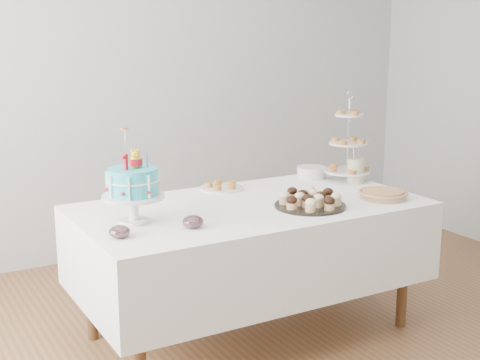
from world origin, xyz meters
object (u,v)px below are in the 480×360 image
cupcake_tray (310,199)px  pastry_plate (221,186)px  jam_bowl_a (193,222)px  tiered_stand (348,144)px  utensil_pitcher (356,170)px  table (250,243)px  birthday_cake (133,198)px  pie (383,194)px  plate_stack (311,172)px  jam_bowl_b (119,232)px

cupcake_tray → pastry_plate: 0.64m
jam_bowl_a → tiered_stand: bearing=18.5°
jam_bowl_a → utensil_pitcher: (1.31, 0.36, 0.06)m
table → birthday_cake: size_ratio=3.99×
utensil_pitcher → tiered_stand: bearing=71.6°
table → utensil_pitcher: utensil_pitcher is taller
pie → pastry_plate: bearing=137.1°
birthday_cake → plate_stack: 1.44m
pie → jam_bowl_b: 1.57m
tiered_stand → jam_bowl_a: 1.39m
pastry_plate → jam_bowl_a: jam_bowl_a is taller
cupcake_tray → tiered_stand: bearing=35.0°
tiered_stand → jam_bowl_a: tiered_stand is taller
table → pastry_plate: bearing=86.3°
tiered_stand → utensil_pitcher: 0.17m
birthday_cake → plate_stack: (1.38, 0.40, -0.09)m
jam_bowl_b → utensil_pitcher: utensil_pitcher is taller
cupcake_tray → tiered_stand: tiered_stand is taller
pie → jam_bowl_b: size_ratio=2.81×
pie → cupcake_tray: bearing=173.6°
pie → jam_bowl_a: jam_bowl_a is taller
jam_bowl_a → pie: bearing=-1.0°
table → jam_bowl_b: jam_bowl_b is taller
table → utensil_pitcher: (0.84, 0.12, 0.31)m
jam_bowl_a → pastry_plate: bearing=51.9°
utensil_pitcher → jam_bowl_b: bearing=168.6°
birthday_cake → tiered_stand: size_ratio=0.84×
table → jam_bowl_a: bearing=-152.8°
plate_stack → table: bearing=-151.2°
cupcake_tray → jam_bowl_a: cupcake_tray is taller
jam_bowl_b → plate_stack: bearing=21.2°
pastry_plate → tiered_stand: bearing=-13.6°
utensil_pitcher → cupcake_tray: bearing=-173.2°
tiered_stand → utensil_pitcher: bearing=-85.8°
jam_bowl_a → utensil_pitcher: utensil_pitcher is taller
pastry_plate → jam_bowl_b: (-0.87, -0.61, 0.01)m
pie → utensil_pitcher: size_ratio=1.19×
tiered_stand → pastry_plate: 0.86m
pastry_plate → utensil_pitcher: (0.81, -0.27, 0.07)m
jam_bowl_a → jam_bowl_b: (-0.37, 0.03, -0.00)m
birthday_cake → plate_stack: birthday_cake is taller
jam_bowl_b → utensil_pitcher: 1.71m
tiered_stand → jam_bowl_b: (-1.67, -0.41, -0.21)m
pie → plate_stack: 0.64m
birthday_cake → utensil_pitcher: bearing=-11.1°
tiered_stand → table: bearing=-166.8°
table → cupcake_tray: size_ratio=4.89×
jam_bowl_a → table: bearing=27.2°
cupcake_tray → plate_stack: size_ratio=2.07×
birthday_cake → table: bearing=-14.5°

